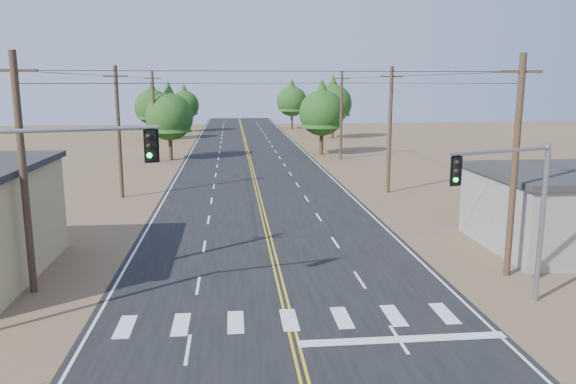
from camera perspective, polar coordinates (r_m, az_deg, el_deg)
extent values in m
cube|color=black|center=(42.50, -2.92, -0.80)|extent=(15.00, 200.00, 0.02)
cylinder|color=#4C3826|center=(25.30, -25.28, 1.50)|extent=(0.30, 0.30, 10.00)
cube|color=#4C3826|center=(25.03, -26.08, 11.02)|extent=(1.80, 0.12, 0.12)
cylinder|color=#4C3826|center=(44.52, -16.81, 5.78)|extent=(0.30, 0.30, 10.00)
cube|color=#4C3826|center=(44.36, -17.12, 11.18)|extent=(1.80, 0.12, 0.12)
cylinder|color=#4C3826|center=(64.21, -13.46, 7.42)|extent=(0.30, 0.30, 10.00)
cube|color=#4C3826|center=(64.11, -13.63, 11.17)|extent=(1.80, 0.12, 0.12)
cylinder|color=#4C3826|center=(26.93, 22.03, 2.27)|extent=(0.30, 0.30, 10.00)
cube|color=#4C3826|center=(26.67, 22.70, 11.22)|extent=(1.80, 0.12, 0.12)
cylinder|color=#4C3826|center=(45.46, 10.30, 6.17)|extent=(0.30, 0.30, 10.00)
cube|color=#4C3826|center=(45.31, 10.49, 11.47)|extent=(1.80, 0.12, 0.12)
cylinder|color=#4C3826|center=(64.87, 5.42, 7.71)|extent=(0.30, 0.30, 10.00)
cube|color=#4C3826|center=(64.77, 5.49, 11.42)|extent=(1.80, 0.12, 0.12)
cylinder|color=gray|center=(21.11, -21.87, 5.88)|extent=(6.36, 1.74, 0.16)
cube|color=black|center=(21.27, -13.76, 4.63)|extent=(0.41, 0.38, 1.10)
sphere|color=black|center=(21.07, -13.98, 5.52)|extent=(0.20, 0.20, 0.20)
sphere|color=black|center=(21.11, -13.94, 4.57)|extent=(0.20, 0.20, 0.20)
sphere|color=#0CE533|center=(21.15, -13.89, 3.63)|extent=(0.20, 0.20, 0.20)
cylinder|color=gray|center=(24.48, 24.36, -3.29)|extent=(0.21, 0.21, 6.17)
cylinder|color=gray|center=(23.96, 24.94, 3.88)|extent=(0.16, 0.16, 0.53)
cylinder|color=gray|center=(22.15, 20.94, 3.90)|extent=(4.60, 1.77, 0.14)
cube|color=black|center=(20.72, 16.71, 2.12)|extent=(0.38, 0.35, 0.97)
sphere|color=black|center=(20.52, 16.77, 2.90)|extent=(0.18, 0.18, 0.18)
sphere|color=black|center=(20.56, 16.72, 2.05)|extent=(0.18, 0.18, 0.18)
sphere|color=#0CE533|center=(20.61, 16.68, 1.21)|extent=(0.18, 0.18, 0.18)
cylinder|color=#3F2D1E|center=(65.87, -11.85, 4.62)|extent=(0.46, 0.46, 3.23)
cone|color=#234F16|center=(65.54, -12.01, 8.51)|extent=(5.02, 5.02, 5.74)
sphere|color=#234F16|center=(65.59, -11.97, 7.49)|extent=(5.38, 5.38, 5.38)
cylinder|color=#3F2D1E|center=(89.67, -13.50, 6.22)|extent=(0.50, 0.50, 3.28)
cone|color=#234F16|center=(89.43, -13.63, 9.12)|extent=(5.10, 5.10, 5.82)
sphere|color=#234F16|center=(89.47, -13.60, 8.36)|extent=(5.46, 5.46, 5.46)
cylinder|color=#3F2D1E|center=(103.46, -10.42, 6.90)|extent=(0.45, 0.45, 3.10)
cone|color=#234F16|center=(103.25, -10.50, 9.28)|extent=(4.83, 4.83, 5.52)
sphere|color=#234F16|center=(103.28, -10.48, 8.66)|extent=(5.17, 5.17, 5.17)
cylinder|color=#3F2D1E|center=(69.42, 3.42, 5.19)|extent=(0.50, 0.50, 3.33)
cone|color=#234F16|center=(69.10, 3.46, 9.01)|extent=(5.18, 5.18, 5.92)
sphere|color=#234F16|center=(69.15, 3.45, 8.02)|extent=(5.55, 5.55, 5.55)
cylinder|color=#3F2D1E|center=(90.03, 4.53, 6.60)|extent=(0.50, 0.50, 3.60)
cone|color=#234F16|center=(89.78, 4.58, 9.78)|extent=(5.59, 5.59, 6.39)
sphere|color=#234F16|center=(89.82, 4.57, 8.96)|extent=(5.99, 5.99, 5.99)
cylinder|color=#3F2D1E|center=(107.94, 0.39, 7.33)|extent=(0.42, 0.42, 3.43)
cone|color=#234F16|center=(107.73, 0.40, 9.86)|extent=(5.34, 5.34, 6.10)
sphere|color=#234F16|center=(107.76, 0.40, 9.20)|extent=(5.72, 5.72, 5.72)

